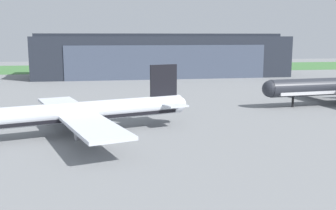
# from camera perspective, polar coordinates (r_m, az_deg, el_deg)

# --- Properties ---
(ground_plane) EXTENTS (440.00, 440.00, 0.00)m
(ground_plane) POSITION_cam_1_polar(r_m,az_deg,el_deg) (67.78, -8.99, -5.14)
(ground_plane) COLOR slate
(grass_field_strip) EXTENTS (440.00, 56.00, 0.08)m
(grass_field_strip) POSITION_cam_1_polar(r_m,az_deg,el_deg) (219.64, -9.66, 5.11)
(grass_field_strip) COLOR #40723B
(grass_field_strip) RESTS_ON ground_plane
(maintenance_hangar) EXTENTS (105.83, 31.74, 18.16)m
(maintenance_hangar) POSITION_cam_1_polar(r_m,az_deg,el_deg) (176.78, -0.91, 6.94)
(maintenance_hangar) COLOR #232833
(maintenance_hangar) RESTS_ON ground_plane
(airliner_near_right) EXTENTS (44.00, 40.99, 11.82)m
(airliner_near_right) POSITION_cam_1_polar(r_m,az_deg,el_deg) (72.80, -13.29, -1.15)
(airliner_near_right) COLOR silver
(airliner_near_right) RESTS_ON ground_plane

